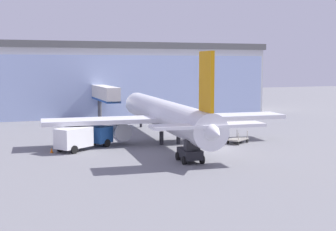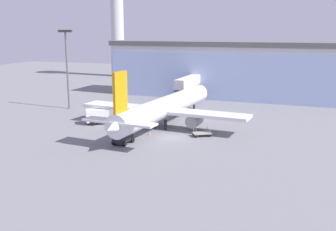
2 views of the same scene
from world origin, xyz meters
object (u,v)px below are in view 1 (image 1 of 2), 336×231
at_px(jet_bridge, 105,94).
at_px(catering_truck, 83,137).
at_px(baggage_cart, 238,139).
at_px(safety_cone_wingtip, 52,150).
at_px(airplane, 166,115).
at_px(pushback_tug, 190,152).
at_px(safety_cone_nose, 181,148).

relative_size(jet_bridge, catering_truck, 1.73).
xyz_separation_m(baggage_cart, safety_cone_wingtip, (-22.12, 2.02, -0.23)).
xyz_separation_m(airplane, safety_cone_wingtip, (-14.32, -2.37, -3.05)).
bearing_deg(airplane, pushback_tug, 175.66).
bearing_deg(jet_bridge, airplane, -172.52).
height_order(baggage_cart, pushback_tug, pushback_tug).
xyz_separation_m(airplane, baggage_cart, (7.80, -4.39, -2.82)).
xyz_separation_m(catering_truck, safety_cone_wingtip, (-3.58, -0.76, -1.19)).
distance_m(baggage_cart, safety_cone_nose, 8.47).
xyz_separation_m(catering_truck, safety_cone_nose, (10.27, -4.60, -1.19)).
distance_m(pushback_tug, safety_cone_wingtip, 15.75).
xyz_separation_m(airplane, catering_truck, (-10.75, -1.61, -1.86)).
distance_m(jet_bridge, pushback_tug, 34.62).
relative_size(safety_cone_nose, safety_cone_wingtip, 1.00).
bearing_deg(pushback_tug, safety_cone_wingtip, 57.07).
distance_m(airplane, safety_cone_nose, 6.93).
relative_size(catering_truck, baggage_cart, 2.27).
relative_size(jet_bridge, airplane, 0.35).
bearing_deg(baggage_cart, safety_cone_nose, -18.73).
distance_m(jet_bridge, safety_cone_nose, 28.69).
bearing_deg(baggage_cart, pushback_tug, 7.52).
relative_size(baggage_cart, pushback_tug, 0.95).
bearing_deg(safety_cone_nose, baggage_cart, 12.38).
distance_m(baggage_cart, safety_cone_wingtip, 22.21).
relative_size(pushback_tug, safety_cone_wingtip, 6.15).
bearing_deg(safety_cone_nose, pushback_tug, -105.23).
distance_m(catering_truck, pushback_tug, 13.76).
xyz_separation_m(jet_bridge, safety_cone_wingtip, (-12.04, -24.46, -4.40)).
relative_size(baggage_cart, safety_cone_nose, 5.86).
height_order(catering_truck, pushback_tug, catering_truck).
bearing_deg(airplane, jet_bridge, 11.43).
distance_m(catering_truck, safety_cone_wingtip, 3.85).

